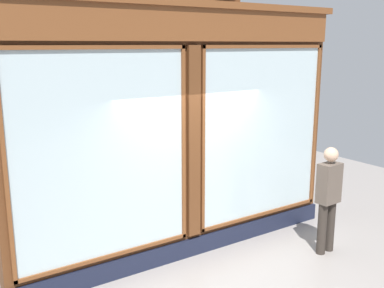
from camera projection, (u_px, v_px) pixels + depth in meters
shop_facade at (187, 132)px, 6.66m from camera, size 5.58×0.42×4.37m
pedestrian at (328, 196)px, 6.88m from camera, size 0.37×0.23×1.69m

